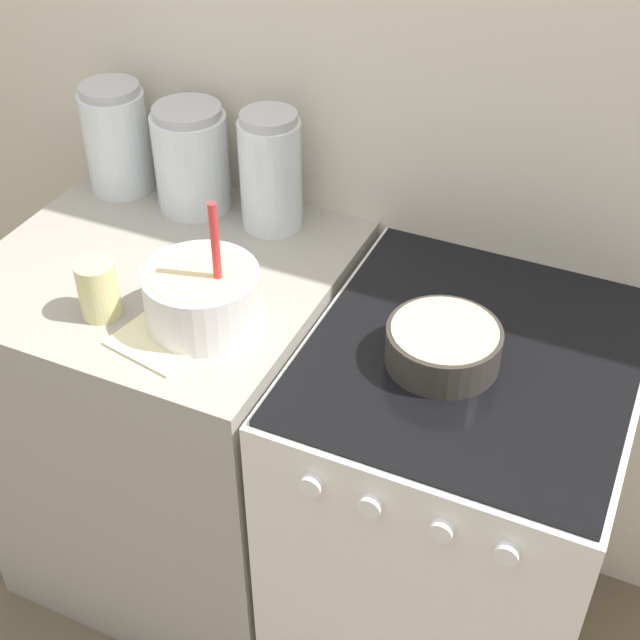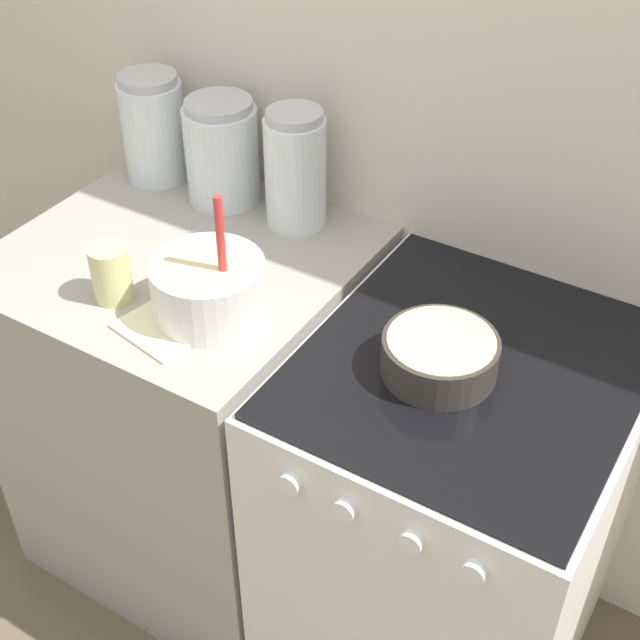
{
  "view_description": "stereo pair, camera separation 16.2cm",
  "coord_description": "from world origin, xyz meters",
  "px_view_note": "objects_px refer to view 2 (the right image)",
  "views": [
    {
      "loc": [
        0.57,
        -0.9,
        1.97
      ],
      "look_at": [
        0.05,
        0.25,
        0.96
      ],
      "focal_mm": 50.0,
      "sensor_mm": 36.0,
      "label": 1
    },
    {
      "loc": [
        0.72,
        -0.83,
        1.97
      ],
      "look_at": [
        0.05,
        0.25,
        0.96
      ],
      "focal_mm": 50.0,
      "sensor_mm": 36.0,
      "label": 2
    }
  ],
  "objects_px": {
    "baking_pan": "(440,355)",
    "storage_jar_right": "(296,176)",
    "tin_can": "(111,273)",
    "storage_jar_left": "(155,134)",
    "stove": "(450,526)",
    "mixing_bowl": "(209,285)",
    "storage_jar_middle": "(222,158)"
  },
  "relations": [
    {
      "from": "baking_pan",
      "to": "storage_jar_right",
      "type": "distance_m",
      "value": 0.57
    },
    {
      "from": "tin_can",
      "to": "storage_jar_right",
      "type": "bearing_deg",
      "value": 70.14
    },
    {
      "from": "baking_pan",
      "to": "storage_jar_left",
      "type": "distance_m",
      "value": 0.93
    },
    {
      "from": "stove",
      "to": "mixing_bowl",
      "type": "height_order",
      "value": "mixing_bowl"
    },
    {
      "from": "tin_can",
      "to": "baking_pan",
      "type": "bearing_deg",
      "value": 12.0
    },
    {
      "from": "storage_jar_middle",
      "to": "tin_can",
      "type": "bearing_deg",
      "value": -84.26
    },
    {
      "from": "storage_jar_right",
      "to": "tin_can",
      "type": "relative_size",
      "value": 2.27
    },
    {
      "from": "mixing_bowl",
      "to": "storage_jar_left",
      "type": "bearing_deg",
      "value": 139.75
    },
    {
      "from": "storage_jar_left",
      "to": "storage_jar_right",
      "type": "bearing_deg",
      "value": -0.0
    },
    {
      "from": "mixing_bowl",
      "to": "tin_can",
      "type": "distance_m",
      "value": 0.2
    },
    {
      "from": "storage_jar_left",
      "to": "storage_jar_middle",
      "type": "bearing_deg",
      "value": -0.0
    },
    {
      "from": "baking_pan",
      "to": "tin_can",
      "type": "relative_size",
      "value": 1.79
    },
    {
      "from": "storage_jar_middle",
      "to": "mixing_bowl",
      "type": "bearing_deg",
      "value": -57.17
    },
    {
      "from": "storage_jar_left",
      "to": "storage_jar_middle",
      "type": "distance_m",
      "value": 0.2
    },
    {
      "from": "storage_jar_right",
      "to": "storage_jar_left",
      "type": "bearing_deg",
      "value": 180.0
    },
    {
      "from": "storage_jar_right",
      "to": "storage_jar_middle",
      "type": "bearing_deg",
      "value": 180.0
    },
    {
      "from": "stove",
      "to": "tin_can",
      "type": "bearing_deg",
      "value": -164.84
    },
    {
      "from": "stove",
      "to": "storage_jar_middle",
      "type": "distance_m",
      "value": 0.95
    },
    {
      "from": "stove",
      "to": "storage_jar_right",
      "type": "height_order",
      "value": "storage_jar_right"
    },
    {
      "from": "stove",
      "to": "storage_jar_middle",
      "type": "xyz_separation_m",
      "value": [
        -0.73,
        0.24,
        0.56
      ]
    },
    {
      "from": "baking_pan",
      "to": "tin_can",
      "type": "bearing_deg",
      "value": -168.0
    },
    {
      "from": "mixing_bowl",
      "to": "storage_jar_left",
      "type": "distance_m",
      "value": 0.57
    },
    {
      "from": "storage_jar_middle",
      "to": "storage_jar_right",
      "type": "height_order",
      "value": "storage_jar_right"
    },
    {
      "from": "storage_jar_right",
      "to": "tin_can",
      "type": "bearing_deg",
      "value": -109.86
    },
    {
      "from": "tin_can",
      "to": "storage_jar_left",
      "type": "bearing_deg",
      "value": 119.34
    },
    {
      "from": "mixing_bowl",
      "to": "tin_can",
      "type": "xyz_separation_m",
      "value": [
        -0.19,
        -0.06,
        -0.01
      ]
    },
    {
      "from": "mixing_bowl",
      "to": "storage_jar_middle",
      "type": "relative_size",
      "value": 1.14
    },
    {
      "from": "baking_pan",
      "to": "storage_jar_middle",
      "type": "distance_m",
      "value": 0.75
    },
    {
      "from": "storage_jar_left",
      "to": "storage_jar_middle",
      "type": "xyz_separation_m",
      "value": [
        0.2,
        -0.0,
        -0.01
      ]
    },
    {
      "from": "storage_jar_middle",
      "to": "storage_jar_right",
      "type": "relative_size",
      "value": 0.91
    },
    {
      "from": "baking_pan",
      "to": "stove",
      "type": "bearing_deg",
      "value": 47.66
    },
    {
      "from": "storage_jar_right",
      "to": "tin_can",
      "type": "distance_m",
      "value": 0.46
    }
  ]
}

